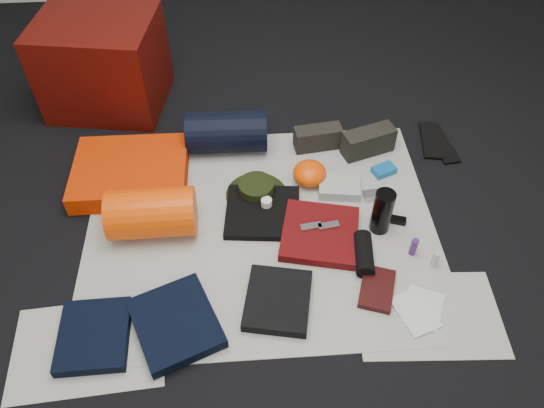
{
  "coord_description": "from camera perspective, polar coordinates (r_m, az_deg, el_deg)",
  "views": [
    {
      "loc": [
        -0.06,
        -1.55,
        1.9
      ],
      "look_at": [
        0.05,
        0.05,
        0.1
      ],
      "focal_mm": 35.0,
      "sensor_mm": 36.0,
      "label": 1
    }
  ],
  "objects": [
    {
      "name": "floor",
      "position": [
        2.46,
        -1.16,
        -2.72
      ],
      "size": [
        4.5,
        4.5,
        0.02
      ],
      "primitive_type": "cube",
      "color": "black",
      "rests_on": "ground"
    },
    {
      "name": "newspaper_mat",
      "position": [
        2.45,
        -1.16,
        -2.53
      ],
      "size": [
        1.6,
        1.3,
        0.01
      ],
      "primitive_type": "cube",
      "color": "beige",
      "rests_on": "floor"
    },
    {
      "name": "newspaper_sheet_front_left",
      "position": [
        2.24,
        -19.11,
        -14.29
      ],
      "size": [
        0.61,
        0.44,
        0.0
      ],
      "primitive_type": "cube",
      "rotation": [
        0.0,
        0.0,
        0.07
      ],
      "color": "beige",
      "rests_on": "floor"
    },
    {
      "name": "newspaper_sheet_front_right",
      "position": [
        2.28,
        16.44,
        -11.3
      ],
      "size": [
        0.6,
        0.43,
        0.0
      ],
      "primitive_type": "cube",
      "rotation": [
        0.0,
        0.0,
        -0.05
      ],
      "color": "beige",
      "rests_on": "floor"
    },
    {
      "name": "red_cabinet",
      "position": [
        3.14,
        -17.72,
        14.21
      ],
      "size": [
        0.68,
        0.6,
        0.51
      ],
      "primitive_type": "cube",
      "rotation": [
        0.0,
        0.0,
        -0.16
      ],
      "color": "#4C0A05",
      "rests_on": "floor"
    },
    {
      "name": "sleeping_pad",
      "position": [
        2.71,
        -14.94,
        3.32
      ],
      "size": [
        0.55,
        0.45,
        0.1
      ],
      "primitive_type": "cube",
      "rotation": [
        0.0,
        0.0,
        -0.01
      ],
      "color": "red",
      "rests_on": "newspaper_mat"
    },
    {
      "name": "stuff_sack",
      "position": [
        2.41,
        -12.78,
        -0.97
      ],
      "size": [
        0.39,
        0.23,
        0.23
      ],
      "primitive_type": "cylinder",
      "rotation": [
        0.0,
        1.57,
        0.01
      ],
      "color": "#EF4303",
      "rests_on": "newspaper_mat"
    },
    {
      "name": "sack_strap_left",
      "position": [
        2.44,
        -15.07,
        -1.15
      ],
      "size": [
        0.02,
        0.22,
        0.22
      ],
      "primitive_type": "cylinder",
      "rotation": [
        0.0,
        1.57,
        0.0
      ],
      "color": "black",
      "rests_on": "newspaper_mat"
    },
    {
      "name": "sack_strap_right",
      "position": [
        2.4,
        -10.41,
        -0.93
      ],
      "size": [
        0.03,
        0.22,
        0.22
      ],
      "primitive_type": "cylinder",
      "rotation": [
        0.0,
        1.57,
        0.0
      ],
      "color": "black",
      "rests_on": "newspaper_mat"
    },
    {
      "name": "navy_duffel",
      "position": [
        2.77,
        -4.9,
        7.72
      ],
      "size": [
        0.42,
        0.22,
        0.22
      ],
      "primitive_type": "cylinder",
      "rotation": [
        0.0,
        1.57,
        -0.02
      ],
      "color": "black",
      "rests_on": "newspaper_mat"
    },
    {
      "name": "boonie_brim",
      "position": [
        2.58,
        -1.69,
        1.02
      ],
      "size": [
        0.34,
        0.34,
        0.01
      ],
      "primitive_type": "cylinder",
      "rotation": [
        0.0,
        0.0,
        -0.15
      ],
      "color": "black",
      "rests_on": "newspaper_mat"
    },
    {
      "name": "boonie_crown",
      "position": [
        2.55,
        -1.71,
        1.66
      ],
      "size": [
        0.17,
        0.17,
        0.07
      ],
      "primitive_type": "cylinder",
      "color": "black",
      "rests_on": "boonie_brim"
    },
    {
      "name": "hiking_boot_left",
      "position": [
        2.8,
        4.94,
        7.11
      ],
      "size": [
        0.25,
        0.12,
        0.12
      ],
      "primitive_type": "cube",
      "rotation": [
        0.0,
        0.0,
        0.13
      ],
      "color": "black",
      "rests_on": "newspaper_mat"
    },
    {
      "name": "hiking_boot_right",
      "position": [
        2.8,
        10.32,
        6.63
      ],
      "size": [
        0.29,
        0.18,
        0.14
      ],
      "primitive_type": "cube",
      "rotation": [
        0.0,
        0.0,
        0.32
      ],
      "color": "black",
      "rests_on": "newspaper_mat"
    },
    {
      "name": "flip_flop_left",
      "position": [
        2.97,
        17.95,
        5.81
      ],
      "size": [
        0.12,
        0.26,
        0.01
      ],
      "primitive_type": "cube",
      "rotation": [
        0.0,
        0.0,
        0.13
      ],
      "color": "black",
      "rests_on": "floor"
    },
    {
      "name": "flip_flop_right",
      "position": [
        2.99,
        16.79,
        6.59
      ],
      "size": [
        0.15,
        0.3,
        0.02
      ],
      "primitive_type": "cube",
      "rotation": [
        0.0,
        0.0,
        -0.15
      ],
      "color": "black",
      "rests_on": "floor"
    },
    {
      "name": "trousers_navy_a",
      "position": [
        2.22,
        -18.6,
        -13.26
      ],
      "size": [
        0.27,
        0.31,
        0.05
      ],
      "primitive_type": "cube",
      "rotation": [
        0.0,
        0.0,
        0.02
      ],
      "color": "black",
      "rests_on": "newspaper_mat"
    },
    {
      "name": "trousers_navy_b",
      "position": [
        2.17,
        -10.3,
        -12.51
      ],
      "size": [
        0.41,
        0.44,
        0.05
      ],
      "primitive_type": "cube",
      "rotation": [
        0.0,
        0.0,
        0.39
      ],
      "color": "black",
      "rests_on": "newspaper_mat"
    },
    {
      "name": "trousers_charcoal",
      "position": [
        2.19,
        0.64,
        -10.31
      ],
      "size": [
        0.31,
        0.34,
        0.05
      ],
      "primitive_type": "cube",
      "rotation": [
        0.0,
        0.0,
        -0.2
      ],
      "color": "black",
      "rests_on": "newspaper_mat"
    },
    {
      "name": "black_tshirt",
      "position": [
        2.48,
        -1.01,
        -0.89
      ],
      "size": [
        0.37,
        0.35,
        0.03
      ],
      "primitive_type": "cube",
      "rotation": [
        0.0,
        0.0,
        -0.1
      ],
      "color": "black",
      "rests_on": "newspaper_mat"
    },
    {
      "name": "red_shirt",
      "position": [
        2.4,
        5.18,
        -3.19
      ],
      "size": [
        0.4,
        0.4,
        0.04
      ],
      "primitive_type": "cube",
      "rotation": [
        0.0,
        0.0,
        -0.22
      ],
      "color": "#57090A",
      "rests_on": "newspaper_mat"
    },
    {
      "name": "orange_stuff_sack",
      "position": [
        2.62,
        4.06,
        3.32
      ],
      "size": [
        0.19,
        0.19,
        0.11
      ],
      "primitive_type": "ellipsoid",
      "rotation": [
        0.0,
        0.0,
        -0.12
      ],
      "color": "#EF4303",
      "rests_on": "newspaper_mat"
    },
    {
      "name": "first_aid_pouch",
      "position": [
        2.61,
        7.25,
        1.86
      ],
      "size": [
        0.22,
        0.17,
        0.05
      ],
      "primitive_type": "cube",
      "rotation": [
        0.0,
        0.0,
        -0.13
      ],
      "color": "#9CA59C",
      "rests_on": "newspaper_mat"
    },
    {
      "name": "water_bottle",
      "position": [
        2.41,
        11.78,
        -0.81
      ],
      "size": [
        0.09,
        0.09,
        0.23
      ],
      "primitive_type": "cylinder",
      "rotation": [
        0.0,
        0.0,
        0.04
      ],
      "color": "black",
      "rests_on": "newspaper_mat"
    },
    {
      "name": "speaker",
      "position": [
        2.34,
        9.86,
        -5.29
      ],
      "size": [
        0.1,
        0.21,
        0.08
      ],
      "primitive_type": "cylinder",
      "rotation": [
        1.57,
        0.0,
        -0.11
      ],
      "color": "black",
      "rests_on": "newspaper_mat"
    },
    {
      "name": "compact_camera",
      "position": [
        2.6,
        10.78,
        0.91
      ],
      "size": [
        0.09,
        0.06,
        0.03
      ],
      "primitive_type": "cube",
      "rotation": [
        0.0,
        0.0,
        0.1
      ],
      "color": "#A9AAAE",
      "rests_on": "newspaper_mat"
    },
    {
      "name": "cyan_case",
      "position": [
        2.74,
        11.94,
        3.59
      ],
      "size": [
        0.13,
        0.11,
        0.04
      ],
      "primitive_type": "cube",
      "rotation": [
        0.0,
        0.0,
        0.4
      ],
      "color": "#105D9D",
      "rests_on": "newspaper_mat"
    },
    {
      "name": "toiletry_purple",
      "position": [
        2.4,
        15.0,
        -4.48
      ],
      "size": [
        0.03,
        0.03,
        0.09
      ],
      "primitive_type": "cylinder",
      "rotation": [
        0.0,
        0.0,
        -0.14
      ],
      "color": "#431F65",
      "rests_on": "newspaper_mat"
    },
    {
      "name": "toiletry_clear",
      "position": [
        2.39,
        17.16,
        -5.7
      ],
      "size": [
        0.04,
        0.04,
        0.09
      ],
      "primitive_type": "cylinder",
      "rotation": [
        0.0,
        0.0,
        -0.39
      ],
      "color": "#AAAEAA",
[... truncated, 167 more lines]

